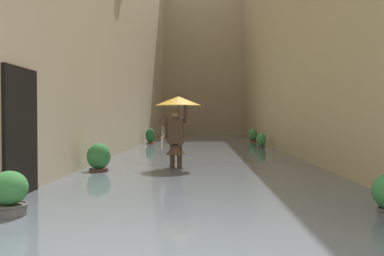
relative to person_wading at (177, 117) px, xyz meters
name	(u,v)px	position (x,y,z in m)	size (l,w,h in m)	color
ground_plane	(203,154)	(-0.62, -6.37, -1.45)	(64.69, 64.69, 0.00)	slate
flood_water	(203,151)	(-0.62, -6.37, -1.35)	(6.50, 31.88, 0.21)	slate
building_facade_left	(299,11)	(-4.37, -6.37, 4.18)	(2.04, 29.88, 11.27)	tan
building_facade_right	(109,21)	(3.12, -6.37, 3.83)	(2.04, 29.88, 10.57)	beige
building_facade_far	(203,48)	(-0.62, -20.21, 5.13)	(9.30, 1.80, 13.16)	tan
person_wading	(177,117)	(0.00, 0.00, 0.00)	(1.11, 1.11, 2.01)	black
potted_plant_mid_left	(261,142)	(-3.01, -7.00, -1.00)	(0.41, 0.41, 0.81)	#66605B
potted_plant_far_left	(253,136)	(-3.17, -11.28, -0.98)	(0.47, 0.47, 0.85)	#9E563D
potted_plant_mid_right	(150,138)	(1.88, -9.32, -0.95)	(0.43, 0.43, 0.95)	#9E563D
potted_plant_near_right	(99,160)	(1.76, 0.56, -1.00)	(0.54, 0.54, 0.84)	brown
potted_plant_far_right	(9,200)	(1.75, 4.87, -1.05)	(0.45, 0.45, 0.76)	#66605B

